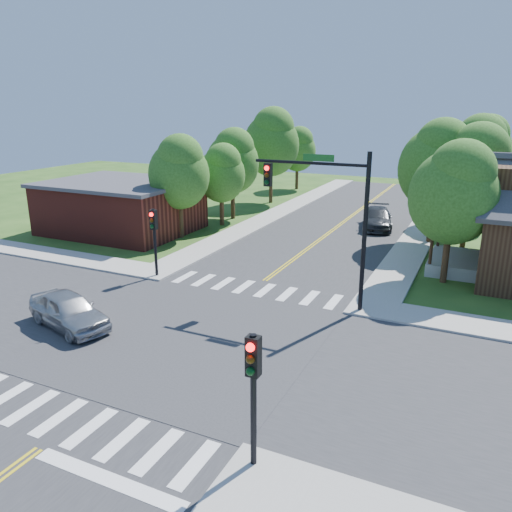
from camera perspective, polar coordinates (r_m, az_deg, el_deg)
The scene contains 25 objects.
ground at distance 20.59m, azimuth -7.75°, elevation -9.34°, with size 100.00×100.00×0.00m, color #254816.
road_ns at distance 20.58m, azimuth -7.75°, elevation -9.29°, with size 10.00×90.00×0.04m, color #2D2D30.
road_ew at distance 20.57m, azimuth -7.75°, elevation -9.27°, with size 90.00×10.00×0.04m, color #2D2D30.
intersection_patch at distance 20.59m, azimuth -7.75°, elevation -9.34°, with size 10.20×10.20×0.06m, color #2D2D30.
sidewalk_nw at distance 41.64m, azimuth -14.35°, elevation 3.94°, with size 40.00×40.00×0.14m.
crosswalk_north at distance 25.53m, azimuth -0.21°, elevation -3.73°, with size 8.85×2.00×0.01m.
crosswalk_south at distance 16.46m, azimuth -20.05°, elevation -17.43°, with size 8.85×2.00×0.01m.
centerline at distance 20.57m, azimuth -7.75°, elevation -9.22°, with size 0.30×90.00×0.01m.
stop_bar at distance 14.24m, azimuth -16.53°, elevation -23.38°, with size 4.60×0.45×0.09m, color white.
signal_mast_ne at distance 22.30m, azimuth 8.25°, elevation 5.89°, with size 5.30×0.42×7.20m.
signal_pole_se at distance 12.56m, azimuth -0.34°, elevation -13.68°, with size 0.34×0.42×3.80m.
signal_pole_nw at distance 27.05m, azimuth -11.59°, elevation 2.91°, with size 0.34×0.42×3.80m.
building_nw at distance 38.30m, azimuth -15.13°, elevation 5.55°, with size 10.40×8.40×3.73m.
tree_e_a at distance 27.17m, azimuth 21.80°, elevation 6.96°, with size 4.41×4.19×7.50m.
tree_e_b at distance 33.95m, azimuth 23.60°, elevation 9.22°, with size 4.77×4.54×8.12m.
tree_e_c at distance 41.97m, azimuth 23.84°, elevation 10.74°, with size 4.99×4.74×8.48m.
tree_e_d at distance 50.64m, azimuth 24.63°, elevation 11.34°, with size 4.88×4.64×8.30m.
tree_w_a at distance 34.93m, azimuth -8.76°, elevation 9.64°, with size 4.25×4.04×7.23m.
tree_w_b at distance 40.66m, azimuth -2.66°, elevation 10.96°, with size 4.34×4.13×7.39m.
tree_w_c at distance 47.55m, azimuth 1.81°, elevation 13.07°, with size 5.26×4.99×8.94m.
tree_w_d at distance 55.92m, azimuth 4.83°, elevation 12.19°, with size 4.03×3.83×6.86m.
tree_house at distance 34.85m, azimuth 20.09°, elevation 9.99°, with size 4.90×4.65×8.32m.
tree_bldg at distance 38.47m, azimuth -3.95°, elevation 9.58°, with size 3.74×3.55×6.35m.
car_silver at distance 22.47m, azimuth -20.62°, elevation -5.91°, with size 4.73×2.97×1.50m, color #A7AAAE.
car_dgrey at distance 39.04m, azimuth 13.69°, elevation 4.17°, with size 3.20×5.53×1.51m, color #2F3234.
Camera 1 is at (10.28, -15.37, 9.06)m, focal length 35.00 mm.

